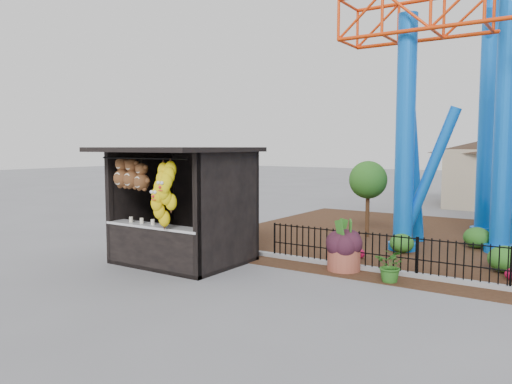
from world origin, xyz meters
The scene contains 8 objects.
ground centered at (0.00, 0.00, 0.00)m, with size 120.00×120.00×0.00m, color slate.
mulch_bed centered at (4.00, 8.00, 0.01)m, with size 18.00×12.00×0.02m, color #331E11.
curb centered at (4.00, 3.00, 0.06)m, with size 18.00×0.18×0.12m, color gray.
prize_booth centered at (-3.00, 0.90, 1.54)m, with size 3.50×3.40×3.12m.
terracotta_planter centered at (1.04, 2.70, 0.29)m, with size 0.83×0.83×0.58m, color #9B4A38.
planter_foliage centered at (1.04, 2.70, 0.90)m, with size 0.70×0.70×0.64m, color black.
potted_plant centered at (2.41, 2.28, 0.40)m, with size 0.72×0.62×0.80m, color #245719.
landscaping centered at (4.36, 5.89, 0.31)m, with size 8.00×4.18×0.67m.
Camera 1 is at (6.08, -8.86, 3.13)m, focal length 35.00 mm.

